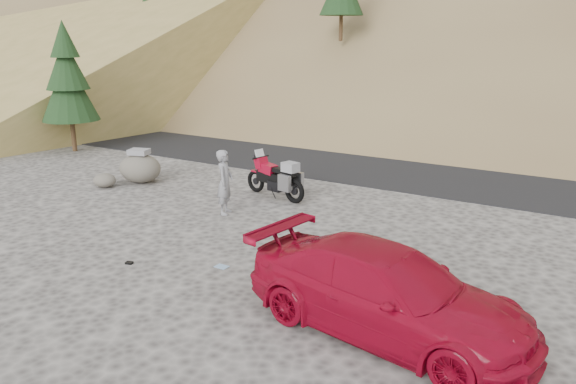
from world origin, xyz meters
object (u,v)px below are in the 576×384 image
(boulder, at_px, (140,168))
(red_car, at_px, (385,332))
(man, at_px, (226,213))
(motorcycle, at_px, (277,179))

(boulder, bearing_deg, red_car, -24.71)
(man, bearing_deg, motorcycle, -32.31)
(motorcycle, height_order, boulder, motorcycle)
(boulder, bearing_deg, motorcycle, 9.37)
(man, xyz_separation_m, boulder, (-4.25, 1.14, 0.47))
(man, xyz_separation_m, red_car, (5.86, -3.51, 0.00))
(man, relative_size, red_car, 0.36)
(motorcycle, relative_size, man, 1.32)
(motorcycle, xyz_separation_m, man, (-0.38, -1.91, -0.57))
(motorcycle, bearing_deg, red_car, -32.42)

